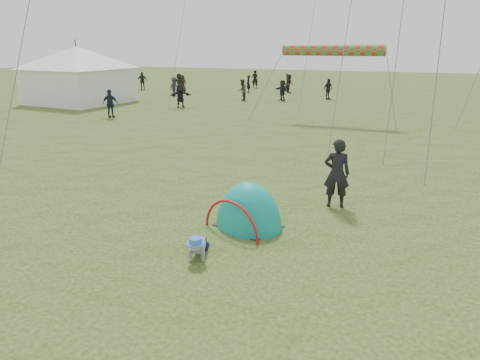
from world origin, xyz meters
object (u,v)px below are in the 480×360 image
(popup_tent, at_px, (249,226))
(event_marquee, at_px, (78,73))
(crawling_toddler, at_px, (198,245))
(standing_adult, at_px, (337,173))

(popup_tent, xyz_separation_m, event_marquee, (-20.30, 17.66, 2.27))
(crawling_toddler, relative_size, popup_tent, 0.32)
(event_marquee, bearing_deg, popup_tent, -36.10)
(crawling_toddler, bearing_deg, event_marquee, 120.52)
(crawling_toddler, height_order, event_marquee, event_marquee)
(standing_adult, bearing_deg, popup_tent, 38.82)
(crawling_toddler, xyz_separation_m, standing_adult, (2.24, 4.10, 0.69))
(popup_tent, height_order, standing_adult, standing_adult)
(standing_adult, height_order, event_marquee, event_marquee)
(popup_tent, bearing_deg, standing_adult, 70.91)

